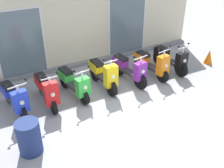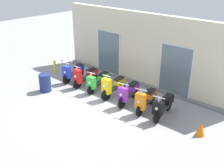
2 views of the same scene
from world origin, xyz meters
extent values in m
plane|color=#939399|center=(0.00, 0.00, 0.00)|extent=(40.00, 40.00, 0.00)
cube|color=beige|center=(0.00, 3.44, 1.72)|extent=(9.57, 0.30, 3.44)
cube|color=slate|center=(0.00, 3.19, 0.06)|extent=(9.57, 0.20, 0.12)
cube|color=silver|center=(-1.97, 3.27, 1.15)|extent=(1.57, 0.04, 2.30)
cube|color=slate|center=(-1.97, 3.24, 1.15)|extent=(1.45, 0.02, 2.22)
cube|color=silver|center=(1.97, 3.27, 1.15)|extent=(1.57, 0.04, 2.30)
cube|color=slate|center=(1.97, 3.24, 1.15)|extent=(1.45, 0.02, 2.22)
cylinder|color=black|center=(-2.55, 0.84, 0.25)|extent=(0.18, 0.51, 0.51)
cylinder|color=black|center=(-2.76, 1.91, 0.25)|extent=(0.18, 0.51, 0.51)
cube|color=#2D2D30|center=(-2.65, 1.38, 0.35)|extent=(0.38, 0.71, 0.09)
cube|color=#1E38C6|center=(-2.56, 0.88, 0.61)|extent=(0.42, 0.31, 0.59)
sphere|color=#F2EFCC|center=(-2.53, 0.75, 0.65)|extent=(0.12, 0.12, 0.12)
cube|color=#1E38C6|center=(-2.74, 1.81, 0.50)|extent=(0.39, 0.57, 0.28)
cube|color=black|center=(-2.73, 1.77, 0.64)|extent=(0.35, 0.52, 0.11)
cylinder|color=silver|center=(-2.56, 0.88, 0.98)|extent=(0.06, 0.06, 0.21)
cylinder|color=silver|center=(-2.56, 0.88, 1.07)|extent=(0.48, 0.13, 0.04)
sphere|color=black|center=(-2.32, 0.93, 1.17)|extent=(0.07, 0.07, 0.07)
sphere|color=black|center=(-2.79, 0.84, 1.17)|extent=(0.07, 0.07, 0.07)
cylinder|color=black|center=(-1.75, 0.83, 0.23)|extent=(0.11, 0.46, 0.46)
cylinder|color=black|center=(-1.78, 1.95, 0.23)|extent=(0.11, 0.46, 0.46)
cube|color=#2D2D30|center=(-1.77, 1.39, 0.33)|extent=(0.28, 0.70, 0.09)
cube|color=red|center=(-1.75, 0.87, 0.62)|extent=(0.39, 0.25, 0.66)
sphere|color=#F2EFCC|center=(-1.75, 0.74, 0.66)|extent=(0.12, 0.12, 0.12)
cube|color=red|center=(-1.78, 1.85, 0.51)|extent=(0.31, 0.53, 0.28)
cube|color=black|center=(-1.78, 1.81, 0.65)|extent=(0.27, 0.49, 0.11)
cylinder|color=silver|center=(-1.75, 0.87, 1.02)|extent=(0.06, 0.06, 0.18)
cylinder|color=silver|center=(-1.75, 0.87, 1.09)|extent=(0.44, 0.05, 0.04)
sphere|color=black|center=(-1.53, 0.87, 1.19)|extent=(0.07, 0.07, 0.07)
sphere|color=black|center=(-1.97, 0.86, 1.19)|extent=(0.07, 0.07, 0.07)
cylinder|color=black|center=(-0.83, 0.85, 0.22)|extent=(0.18, 0.45, 0.44)
cylinder|color=black|center=(-1.04, 1.99, 0.22)|extent=(0.18, 0.45, 0.44)
cube|color=#2D2D30|center=(-0.93, 1.42, 0.32)|extent=(0.38, 0.75, 0.09)
cube|color=green|center=(-0.84, 0.89, 0.55)|extent=(0.42, 0.30, 0.55)
sphere|color=#F2EFCC|center=(-0.82, 0.76, 0.59)|extent=(0.12, 0.12, 0.12)
cube|color=green|center=(-1.02, 1.89, 0.50)|extent=(0.39, 0.56, 0.28)
cube|color=black|center=(-1.01, 1.85, 0.64)|extent=(0.34, 0.52, 0.11)
cylinder|color=silver|center=(-0.84, 0.89, 0.93)|extent=(0.06, 0.06, 0.23)
cylinder|color=silver|center=(-0.84, 0.89, 1.02)|extent=(0.46, 0.12, 0.04)
sphere|color=black|center=(-0.62, 0.93, 1.12)|extent=(0.07, 0.07, 0.07)
sphere|color=black|center=(-1.07, 0.85, 1.12)|extent=(0.07, 0.07, 0.07)
cylinder|color=black|center=(0.07, 0.88, 0.26)|extent=(0.14, 0.52, 0.51)
cylinder|color=black|center=(0.01, 1.96, 0.26)|extent=(0.14, 0.52, 0.51)
cube|color=#2D2D30|center=(0.04, 1.42, 0.36)|extent=(0.29, 0.68, 0.09)
cube|color=yellow|center=(0.06, 0.92, 0.65)|extent=(0.39, 0.26, 0.67)
sphere|color=#F2EFCC|center=(0.07, 0.79, 0.69)|extent=(0.12, 0.12, 0.12)
cube|color=yellow|center=(0.02, 1.86, 0.56)|extent=(0.33, 0.53, 0.28)
cube|color=black|center=(0.02, 1.82, 0.70)|extent=(0.28, 0.49, 0.11)
cylinder|color=silver|center=(0.06, 0.92, 1.06)|extent=(0.06, 0.06, 0.19)
cylinder|color=silver|center=(0.06, 0.92, 1.13)|extent=(0.45, 0.06, 0.04)
sphere|color=black|center=(0.29, 0.93, 1.23)|extent=(0.07, 0.07, 0.07)
sphere|color=black|center=(-0.16, 0.91, 1.23)|extent=(0.07, 0.07, 0.07)
cylinder|color=black|center=(1.04, 0.81, 0.27)|extent=(0.19, 0.54, 0.53)
cylinder|color=black|center=(0.84, 1.89, 0.27)|extent=(0.19, 0.54, 0.53)
cube|color=#2D2D30|center=(0.94, 1.35, 0.37)|extent=(0.38, 0.72, 0.09)
cube|color=purple|center=(1.03, 0.84, 0.61)|extent=(0.42, 0.30, 0.57)
sphere|color=#F2EFCC|center=(1.06, 0.72, 0.65)|extent=(0.12, 0.12, 0.12)
cube|color=purple|center=(0.86, 1.79, 0.57)|extent=(0.39, 0.57, 0.28)
cube|color=black|center=(0.87, 1.75, 0.71)|extent=(0.34, 0.52, 0.11)
cylinder|color=silver|center=(1.03, 0.84, 0.98)|extent=(0.06, 0.06, 0.21)
cylinder|color=silver|center=(1.03, 0.84, 1.07)|extent=(0.53, 0.13, 0.04)
sphere|color=black|center=(1.30, 0.89, 1.17)|extent=(0.07, 0.07, 0.07)
sphere|color=black|center=(0.77, 0.80, 1.17)|extent=(0.07, 0.07, 0.07)
cylinder|color=black|center=(1.92, 0.82, 0.22)|extent=(0.19, 0.46, 0.45)
cylinder|color=black|center=(1.73, 1.92, 0.22)|extent=(0.19, 0.46, 0.45)
cube|color=#2D2D30|center=(1.82, 1.37, 0.32)|extent=(0.37, 0.73, 0.09)
cube|color=orange|center=(1.91, 0.86, 0.60)|extent=(0.41, 0.30, 0.64)
sphere|color=#F2EFCC|center=(1.93, 0.73, 0.64)|extent=(0.12, 0.12, 0.12)
cube|color=orange|center=(1.75, 1.82, 0.51)|extent=(0.38, 0.56, 0.28)
cube|color=black|center=(1.75, 1.78, 0.65)|extent=(0.34, 0.52, 0.11)
cylinder|color=silver|center=(1.91, 0.86, 1.01)|extent=(0.06, 0.06, 0.21)
cylinder|color=silver|center=(1.91, 0.86, 1.09)|extent=(0.51, 0.12, 0.04)
sphere|color=black|center=(2.16, 0.90, 1.19)|extent=(0.07, 0.07, 0.07)
sphere|color=black|center=(1.66, 0.82, 1.19)|extent=(0.07, 0.07, 0.07)
cylinder|color=black|center=(2.70, 0.84, 0.26)|extent=(0.17, 0.53, 0.52)
cylinder|color=black|center=(2.55, 1.90, 0.26)|extent=(0.17, 0.53, 0.52)
cube|color=#2D2D30|center=(2.63, 1.37, 0.36)|extent=(0.35, 0.69, 0.09)
cube|color=black|center=(2.69, 0.88, 0.59)|extent=(0.41, 0.29, 0.53)
sphere|color=#F2EFCC|center=(2.71, 0.75, 0.63)|extent=(0.12, 0.12, 0.12)
cube|color=black|center=(2.57, 1.80, 0.54)|extent=(0.37, 0.56, 0.28)
cube|color=black|center=(2.57, 1.76, 0.68)|extent=(0.32, 0.51, 0.11)
cylinder|color=silver|center=(2.69, 0.88, 0.94)|extent=(0.06, 0.06, 0.22)
cylinder|color=silver|center=(2.69, 0.88, 1.03)|extent=(0.47, 0.10, 0.04)
sphere|color=black|center=(2.93, 0.91, 1.13)|extent=(0.07, 0.07, 0.07)
sphere|color=black|center=(2.46, 0.85, 1.13)|extent=(0.07, 0.07, 0.07)
cone|color=orange|center=(4.27, 1.16, 0.26)|extent=(0.32, 0.32, 0.52)
cylinder|color=navy|center=(-2.64, -0.34, 0.41)|extent=(0.53, 0.53, 0.83)
camera|label=1|loc=(-3.12, -5.23, 4.54)|focal=43.38mm
camera|label=2|loc=(7.11, -6.52, 5.39)|focal=42.42mm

